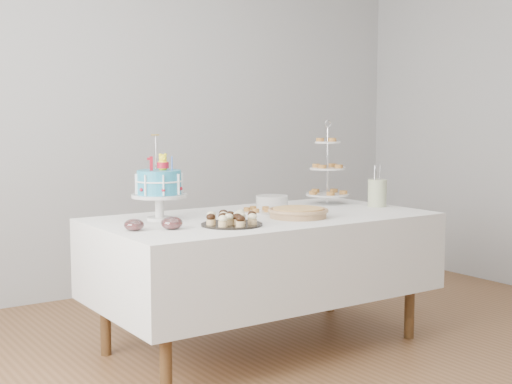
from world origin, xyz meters
TOP-DOWN VIEW (x-y plane):
  - floor at (0.00, 0.00)m, footprint 5.00×5.00m
  - walls at (0.00, 0.00)m, footprint 5.04×4.04m
  - table at (0.00, 0.30)m, footprint 1.92×1.02m
  - birthday_cake at (-0.57, 0.47)m, footprint 0.31×0.31m
  - cupcake_tray at (-0.35, 0.09)m, footprint 0.32×0.32m
  - pie at (0.12, 0.13)m, footprint 0.34×0.34m
  - tiered_stand at (0.67, 0.54)m, footprint 0.28×0.28m
  - plate_stack at (0.24, 0.55)m, footprint 0.20×0.20m
  - pastry_plate at (0.04, 0.42)m, footprint 0.22×0.22m
  - jam_bowl_a at (-0.66, 0.15)m, footprint 0.11×0.11m
  - jam_bowl_b at (-0.84, 0.22)m, footprint 0.10×0.10m
  - utensil_pitcher at (0.84, 0.25)m, footprint 0.12×0.12m

SIDE VIEW (x-z plane):
  - floor at x=0.00m, z-range 0.00..0.00m
  - table at x=0.00m, z-range 0.16..0.93m
  - pastry_plate at x=0.04m, z-range 0.77..0.80m
  - jam_bowl_b at x=-0.84m, z-range 0.77..0.83m
  - pie at x=0.12m, z-range 0.77..0.83m
  - jam_bowl_a at x=-0.66m, z-range 0.77..0.83m
  - cupcake_tray at x=-0.35m, z-range 0.77..0.84m
  - plate_stack at x=0.24m, z-range 0.77..0.85m
  - utensil_pitcher at x=0.84m, z-range 0.73..0.99m
  - birthday_cake at x=-0.57m, z-range 0.66..1.13m
  - tiered_stand at x=0.67m, z-range 0.72..1.27m
  - walls at x=0.00m, z-range 0.00..2.70m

